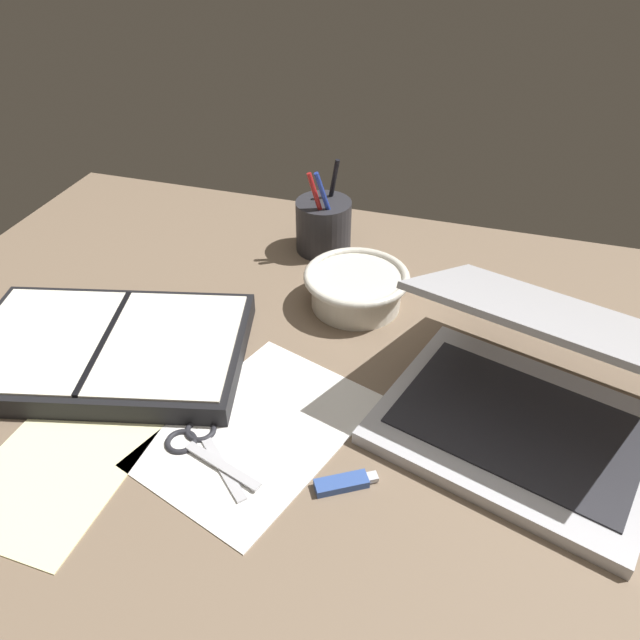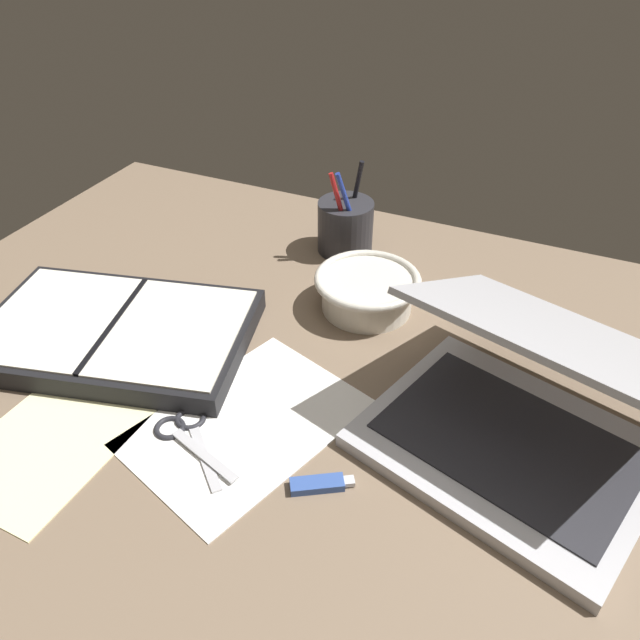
# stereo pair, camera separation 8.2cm
# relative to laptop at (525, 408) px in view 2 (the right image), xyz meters

# --- Properties ---
(desk_top) EXTENTS (1.40, 1.00, 0.02)m
(desk_top) POSITION_rel_laptop_xyz_m (-0.24, -0.01, -0.06)
(desk_top) COLOR #75604C
(desk_top) RESTS_ON ground
(laptop) EXTENTS (0.39, 0.39, 0.18)m
(laptop) POSITION_rel_laptop_xyz_m (0.00, 0.00, 0.00)
(laptop) COLOR #B7B7BC
(laptop) RESTS_ON desk_top
(bowl) EXTENTS (0.16, 0.16, 0.06)m
(bowl) POSITION_rel_laptop_xyz_m (-0.26, 0.18, -0.02)
(bowl) COLOR silver
(bowl) RESTS_ON desk_top
(pen_cup) EXTENTS (0.10, 0.10, 0.16)m
(pen_cup) POSITION_rel_laptop_xyz_m (-0.36, 0.33, -0.01)
(pen_cup) COLOR #28282D
(pen_cup) RESTS_ON desk_top
(planner) EXTENTS (0.42, 0.33, 0.04)m
(planner) POSITION_rel_laptop_xyz_m (-0.56, -0.05, -0.04)
(planner) COLOR black
(planner) RESTS_ON desk_top
(scissors) EXTENTS (0.14, 0.10, 0.01)m
(scissors) POSITION_rel_laptop_xyz_m (-0.37, -0.16, -0.05)
(scissors) COLOR #B7B7BC
(scissors) RESTS_ON desk_top
(paper_sheet_front) EXTENTS (0.27, 0.33, 0.00)m
(paper_sheet_front) POSITION_rel_laptop_xyz_m (-0.31, -0.11, -0.05)
(paper_sheet_front) COLOR white
(paper_sheet_front) RESTS_ON desk_top
(paper_sheet_beside_planner) EXTENTS (0.17, 0.26, 0.00)m
(paper_sheet_beside_planner) POSITION_rel_laptop_xyz_m (-0.51, -0.22, -0.05)
(paper_sheet_beside_planner) COLOR #F4EFB2
(paper_sheet_beside_planner) RESTS_ON desk_top
(usb_drive) EXTENTS (0.07, 0.05, 0.01)m
(usb_drive) POSITION_rel_laptop_xyz_m (-0.19, -0.16, -0.05)
(usb_drive) COLOR #33519E
(usb_drive) RESTS_ON desk_top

